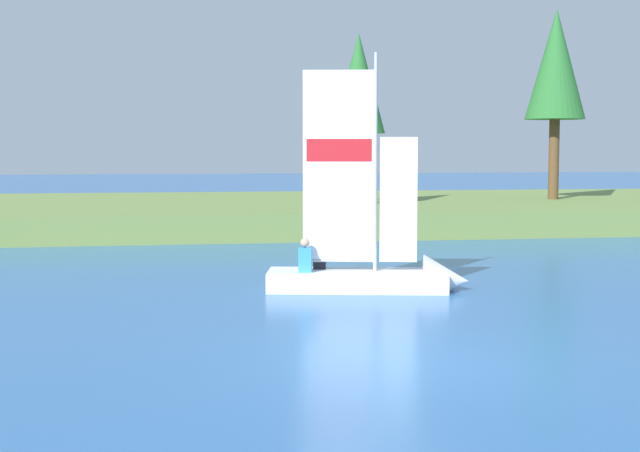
% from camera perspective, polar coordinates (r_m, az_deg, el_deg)
% --- Properties ---
extents(ground_plane, '(200.00, 200.00, 0.00)m').
position_cam_1_polar(ground_plane, '(13.41, 4.70, -8.45)').
color(ground_plane, '#2D609E').
extents(shore_bank, '(80.00, 15.74, 0.95)m').
position_cam_1_polar(shore_bank, '(37.48, -4.44, 0.87)').
color(shore_bank, olive).
rests_on(shore_bank, ground).
extents(shoreline_tree_centre, '(2.02, 2.02, 6.50)m').
position_cam_1_polar(shoreline_tree_centre, '(34.77, 2.44, 8.84)').
color(shoreline_tree_centre, brown).
rests_on(shoreline_tree_centre, shore_bank).
extents(shoreline_tree_midright, '(2.51, 2.51, 7.99)m').
position_cam_1_polar(shoreline_tree_midright, '(39.84, 14.61, 9.71)').
color(shoreline_tree_midright, brown).
rests_on(shoreline_tree_midright, shore_bank).
extents(sailboat, '(4.53, 2.06, 5.51)m').
position_cam_1_polar(sailboat, '(19.83, 4.18, -2.85)').
color(sailboat, white).
rests_on(sailboat, ground).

